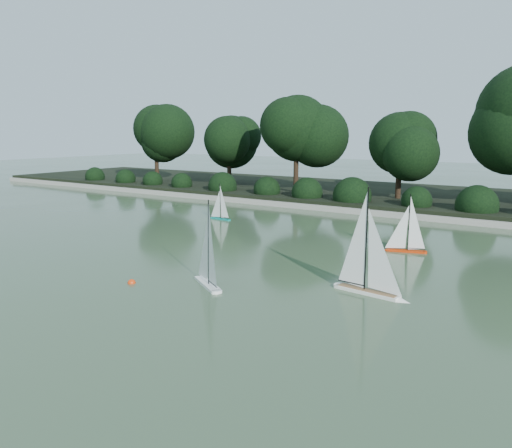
% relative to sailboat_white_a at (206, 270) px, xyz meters
% --- Properties ---
extents(ground, '(80.00, 80.00, 0.00)m').
position_rel_sailboat_white_a_xyz_m(ground, '(-1.17, -0.11, -0.26)').
color(ground, '#2E4328').
rests_on(ground, ground).
extents(pond_coping, '(40.00, 0.35, 0.18)m').
position_rel_sailboat_white_a_xyz_m(pond_coping, '(-1.17, 8.89, -0.17)').
color(pond_coping, gray).
rests_on(pond_coping, ground).
extents(far_bank, '(40.00, 8.00, 0.30)m').
position_rel_sailboat_white_a_xyz_m(far_bank, '(-1.17, 12.89, -0.11)').
color(far_bank, black).
rests_on(far_bank, ground).
extents(tree_line, '(26.31, 3.93, 4.39)m').
position_rel_sailboat_white_a_xyz_m(tree_line, '(0.06, 11.33, 2.38)').
color(tree_line, black).
rests_on(tree_line, ground).
extents(shrub_hedge, '(29.10, 1.10, 1.10)m').
position_rel_sailboat_white_a_xyz_m(shrub_hedge, '(-1.17, 9.79, 0.19)').
color(shrub_hedge, black).
rests_on(shrub_hedge, ground).
extents(sailboat_white_a, '(1.10, 0.78, 1.66)m').
position_rel_sailboat_white_a_xyz_m(sailboat_white_a, '(0.00, 0.00, 0.00)').
color(sailboat_white_a, white).
rests_on(sailboat_white_a, ground).
extents(sailboat_white_b, '(1.43, 0.39, 1.94)m').
position_rel_sailboat_white_a_xyz_m(sailboat_white_b, '(2.74, 1.10, 0.04)').
color(sailboat_white_b, white).
rests_on(sailboat_white_b, ground).
extents(sailboat_orange, '(1.04, 0.45, 1.43)m').
position_rel_sailboat_white_a_xyz_m(sailboat_orange, '(2.18, 4.43, -0.03)').
color(sailboat_orange, red).
rests_on(sailboat_orange, ground).
extents(sailboat_teal, '(0.89, 0.20, 1.21)m').
position_rel_sailboat_white_a_xyz_m(sailboat_teal, '(-3.98, 5.49, -0.07)').
color(sailboat_teal, '#0A8379').
rests_on(sailboat_teal, ground).
extents(race_buoy, '(0.15, 0.15, 0.15)m').
position_rel_sailboat_white_a_xyz_m(race_buoy, '(-1.16, -0.71, -0.26)').
color(race_buoy, red).
rests_on(race_buoy, ground).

